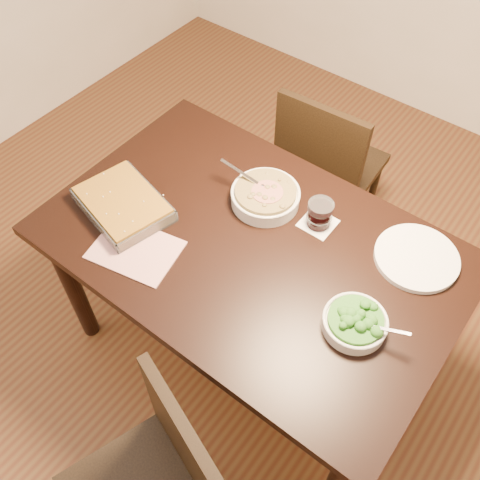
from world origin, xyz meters
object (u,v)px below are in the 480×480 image
Objects in this scene: baking_dish at (123,204)px; chair_far at (326,164)px; dinner_plate at (417,258)px; stew_bowl at (265,196)px; chair_near at (159,479)px; broccoli_bowl at (355,322)px; table at (251,260)px; wine_tumbler at (320,213)px.

chair_far is (0.32, 0.89, -0.29)m from baking_dish.
dinner_plate is at bearing 139.32° from chair_far.
chair_near is (0.26, -0.89, -0.31)m from stew_bowl.
baking_dish is 1.36× the size of dinner_plate.
chair_near is at bearing -27.34° from baking_dish.
chair_far is at bearing 124.87° from broccoli_bowl.
baking_dish is at bearing -174.36° from broccoli_bowl.
stew_bowl is 0.63m from chair_far.
chair_near is at bearing -74.99° from table.
baking_dish is at bearing 66.81° from chair_far.
chair_far is (-0.56, 0.80, -0.29)m from broccoli_bowl.
chair_far reaches higher than dinner_plate.
dinner_plate is 0.80m from chair_far.
table is at bearing 32.73° from baking_dish.
broccoli_bowl is at bearing 121.70° from chair_far.
broccoli_bowl reaches higher than table.
stew_bowl is 0.56m from broccoli_bowl.
chair_far reaches higher than table.
dinner_plate is 0.33× the size of chair_near.
chair_far is at bearing 95.26° from stew_bowl.
chair_far is at bearing 99.64° from table.
broccoli_bowl is (0.43, -0.07, 0.12)m from table.
chair_near is 0.97× the size of chair_far.
broccoli_bowl is 0.41m from wine_tumbler.
dinner_plate is at bearing 11.16° from wine_tumbler.
broccoli_bowl is 0.26× the size of chair_near.
broccoli_bowl is at bearing -8.80° from table.
dinner_plate is 1.07m from chair_near.
dinner_plate is (0.04, 0.34, -0.02)m from broccoli_bowl.
dinner_plate is at bearing 38.93° from baking_dish.
wine_tumbler reaches higher than broccoli_bowl.
table is 1.65× the size of chair_near.
stew_bowl is at bearing 55.50° from baking_dish.
baking_dish is 0.43× the size of chair_far.
baking_dish is at bearing -138.23° from stew_bowl.
baking_dish is at bearing 157.98° from chair_near.
chair_near is (0.19, -0.71, -0.18)m from table.
wine_tumbler is 0.11× the size of chair_far.
stew_bowl is 0.98m from chair_near.
wine_tumbler is 0.35m from dinner_plate.
wine_tumbler reaches higher than chair_near.
wine_tumbler is at bearing -168.84° from dinner_plate.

